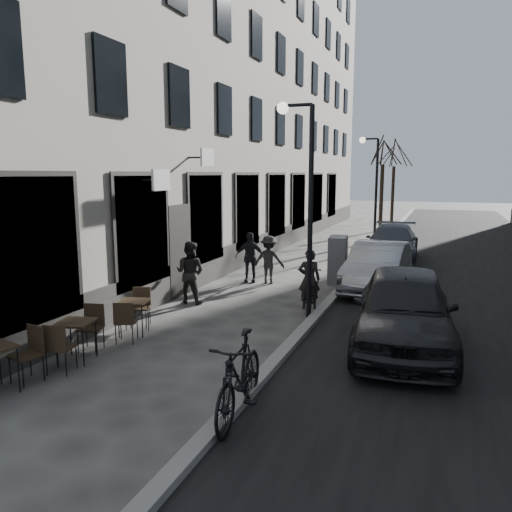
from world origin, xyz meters
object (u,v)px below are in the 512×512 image
Objects in this scene: car_far at (392,243)px; streetlamp_far at (373,180)px; bistro_set_c at (134,314)px; car_near at (404,308)px; pedestrian_near at (190,272)px; car_mid at (378,266)px; tree_near at (383,149)px; pedestrian_mid at (269,260)px; bistro_set_b at (76,337)px; pedestrian_far at (250,257)px; bicycle at (309,291)px; streetlamp_near at (304,186)px; utility_cabinet at (338,260)px; moped at (239,377)px; tree_far at (394,154)px.

streetlamp_far is at bearing 111.10° from car_far.
car_near is (5.54, 1.18, 0.35)m from bistro_set_c.
pedestrian_near is 0.39× the size of car_mid.
tree_near reaches higher than pedestrian_mid.
tree_near reaches higher than car_mid.
car_mid is (4.50, 7.90, 0.24)m from bistro_set_b.
bistro_set_c is 5.84m from pedestrian_far.
tree_near is 14.82m from bicycle.
car_far is at bearing 94.11° from car_mid.
tree_near is at bearing 93.74° from car_near.
car_far is (1.27, 8.28, 0.23)m from bicycle.
bicycle is (-0.03, 0.78, -2.69)m from streetlamp_near.
utility_cabinet is (0.03, -7.86, -2.42)m from streetlamp_far.
tree_near is 3.74× the size of pedestrian_mid.
car_far is at bearing -129.03° from pedestrian_mid.
car_far is at bearing 42.81° from pedestrian_far.
moped is at bearing -83.19° from pedestrian_far.
moped is at bearing -84.31° from streetlamp_near.
tree_far is 3.41× the size of pedestrian_near.
pedestrian_near is at bearing -140.43° from car_mid.
moped is at bearing -121.43° from car_near.
car_mid is (1.29, -17.39, -3.96)m from tree_far.
streetlamp_near is at bearing -64.54° from pedestrian_far.
streetlamp_near reaches higher than bicycle.
streetlamp_near is 1.00× the size of streetlamp_far.
streetlamp_near is at bearing -90.28° from tree_near.
car_mid is 5.45m from car_far.
pedestrian_mid is 3.36m from car_mid.
pedestrian_far reaches higher than car_far.
pedestrian_near is 3.07m from pedestrian_far.
streetlamp_near is 1.19× the size of car_mid.
car_far is (4.31, 11.63, 0.25)m from bistro_set_c.
tree_near is 12.66m from pedestrian_far.
car_near is (5.64, -1.61, -0.04)m from pedestrian_near.
streetlamp_near is 4.80m from utility_cabinet.
tree_far is 3.54× the size of pedestrian_far.
car_mid is (4.53, 3.38, -0.13)m from pedestrian_near.
moped is at bearing -92.83° from utility_cabinet.
tree_near reaches higher than car_near.
utility_cabinet is 0.32× the size of car_near.
streetlamp_far is at bearing 86.94° from moped.
bicycle is (-0.10, -14.22, -4.19)m from tree_near.
bistro_set_c is (-3.06, -2.57, -2.71)m from streetlamp_near.
pedestrian_mid reaches higher than car_mid.
car_mid reaches higher than car_far.
pedestrian_near is (-3.20, -3.91, 0.10)m from utility_cabinet.
car_near is (5.61, 2.90, 0.34)m from bistro_set_b.
car_mid reaches higher than moped.
tree_near is 3.73× the size of bistro_set_c.
bistro_set_c is (0.07, 1.72, -0.01)m from bistro_set_b.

